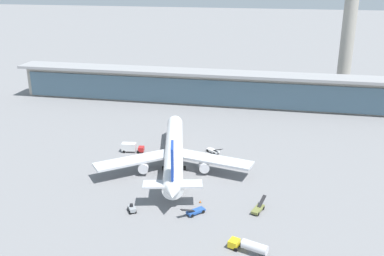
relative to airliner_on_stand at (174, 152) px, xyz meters
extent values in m
plane|color=slate|center=(2.28, 0.62, -5.15)|extent=(1200.00, 1200.00, 0.00)
cylinder|color=white|center=(-0.28, 1.22, 0.02)|extent=(17.01, 51.57, 5.45)
cone|color=white|center=(-6.63, 28.51, 0.02)|extent=(6.31, 5.99, 5.34)
cone|color=white|center=(6.00, -25.80, 0.56)|extent=(6.13, 6.95, 4.90)
cube|color=black|center=(-5.92, 25.47, 0.97)|extent=(4.49, 3.12, 0.66)
cube|color=#B7BABF|center=(-10.65, -6.06, -0.93)|extent=(22.02, 19.48, 0.66)
cube|color=#B7BABF|center=(12.23, -0.74, -0.93)|extent=(24.24, 11.11, 0.66)
cylinder|color=silver|center=(-7.78, -5.95, -2.81)|extent=(3.82, 4.52, 3.01)
cylinder|color=silver|center=(9.61, -1.91, -2.81)|extent=(3.82, 4.52, 3.01)
cube|color=#193899|center=(4.93, -21.20, 6.97)|extent=(2.13, 6.56, 8.46)
cube|color=#B7BABF|center=(5.14, -22.12, 0.84)|extent=(15.58, 7.43, 0.47)
cylinder|color=black|center=(-2.57, -2.20, -4.49)|extent=(1.40, 1.54, 1.32)
cylinder|color=black|center=(3.28, -0.84, -4.49)|extent=(1.40, 1.54, 1.32)
cylinder|color=black|center=(-4.96, 21.36, -4.49)|extent=(1.40, 1.54, 1.32)
cube|color=gray|center=(-4.10, -27.43, -4.25)|extent=(2.78, 3.17, 0.90)
cube|color=black|center=(-4.26, -27.18, -3.45)|extent=(0.97, 0.97, 0.70)
cylinder|color=black|center=(-2.97, -27.87, -4.70)|extent=(0.72, 0.91, 0.90)
cylinder|color=black|center=(-4.16, -28.64, -4.70)|extent=(0.72, 0.91, 0.90)
cylinder|color=black|center=(-4.03, -26.22, -4.70)|extent=(0.72, 0.91, 0.90)
cylinder|color=black|center=(-5.23, -27.00, -4.70)|extent=(0.72, 0.91, 0.90)
cube|color=#B21E1E|center=(-13.59, 9.66, -3.95)|extent=(2.06, 2.50, 1.50)
cube|color=black|center=(-12.80, 9.75, -3.65)|extent=(0.36, 2.07, 0.70)
cube|color=silver|center=(-17.66, 9.18, -3.30)|extent=(4.84, 2.82, 2.50)
cylinder|color=black|center=(-14.51, 10.62, -4.70)|extent=(0.93, 0.38, 0.90)
cylinder|color=black|center=(-14.26, 8.51, -4.70)|extent=(0.93, 0.38, 0.90)
cylinder|color=black|center=(-19.28, 10.05, -4.70)|extent=(0.93, 0.38, 0.90)
cylinder|color=black|center=(-19.03, 7.95, -4.70)|extent=(0.93, 0.38, 0.90)
cube|color=#234C9E|center=(11.72, -25.25, -4.40)|extent=(4.59, 4.74, 0.60)
cube|color=black|center=(10.07, -27.03, -3.31)|extent=(3.35, 3.51, 1.72)
cylinder|color=black|center=(11.18, -27.05, -4.70)|extent=(0.82, 0.85, 0.90)
cylinder|color=black|center=(9.97, -25.92, -4.70)|extent=(0.82, 0.85, 0.90)
cylinder|color=black|center=(13.47, -24.59, -4.70)|extent=(0.82, 0.85, 0.90)
cylinder|color=black|center=(12.26, -23.46, -4.70)|extent=(0.82, 0.85, 0.90)
cube|color=silver|center=(9.71, 14.07, -4.40)|extent=(4.87, 4.41, 0.60)
cube|color=black|center=(11.60, 12.55, -3.31)|extent=(3.64, 3.18, 1.72)
cylinder|color=black|center=(11.53, 13.66, -4.70)|extent=(0.88, 0.78, 0.90)
cylinder|color=black|center=(10.50, 12.37, -4.70)|extent=(0.88, 0.78, 0.90)
cylinder|color=black|center=(8.92, 15.77, -4.70)|extent=(0.88, 0.78, 0.90)
cylinder|color=black|center=(7.88, 14.48, -4.70)|extent=(0.88, 0.78, 0.90)
cube|color=yellow|center=(22.60, -37.43, -3.95)|extent=(2.68, 2.93, 1.50)
cylinder|color=silver|center=(27.14, -39.01, -3.25)|extent=(5.98, 3.83, 2.10)
cylinder|color=black|center=(23.14, -38.78, -4.70)|extent=(0.94, 0.56, 0.90)
cylinder|color=black|center=(23.86, -36.70, -4.70)|extent=(0.94, 0.56, 0.90)
cylinder|color=black|center=(29.25, -38.58, -4.70)|extent=(0.94, 0.56, 0.90)
cube|color=olive|center=(26.72, -21.14, -4.40)|extent=(3.26, 5.12, 0.60)
cube|color=black|center=(27.51, -18.84, -3.31)|extent=(2.14, 4.03, 1.72)
cylinder|color=black|center=(26.48, -19.28, -4.70)|extent=(0.56, 0.94, 0.90)
cylinder|color=black|center=(28.05, -19.82, -4.70)|extent=(0.56, 0.94, 0.90)
cylinder|color=black|center=(25.39, -22.46, -4.70)|extent=(0.56, 0.94, 0.90)
cylinder|color=black|center=(26.96, -22.99, -4.70)|extent=(0.56, 0.94, 0.90)
cube|color=#9E998E|center=(2.28, 69.92, 1.85)|extent=(180.00, 8.00, 14.00)
cube|color=slate|center=(2.28, 65.62, 1.15)|extent=(176.40, 0.50, 11.20)
cube|color=gray|center=(2.28, 67.92, 9.45)|extent=(183.60, 12.80, 1.20)
cylinder|color=#9E998E|center=(59.88, 104.07, 20.91)|extent=(6.40, 6.40, 52.11)
cone|color=orange|center=(11.76, -19.44, -4.80)|extent=(0.44, 0.44, 0.70)
cube|color=black|center=(11.76, -19.44, -5.13)|extent=(0.62, 0.62, 0.04)
camera|label=1|loc=(30.23, -119.51, 51.89)|focal=41.43mm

